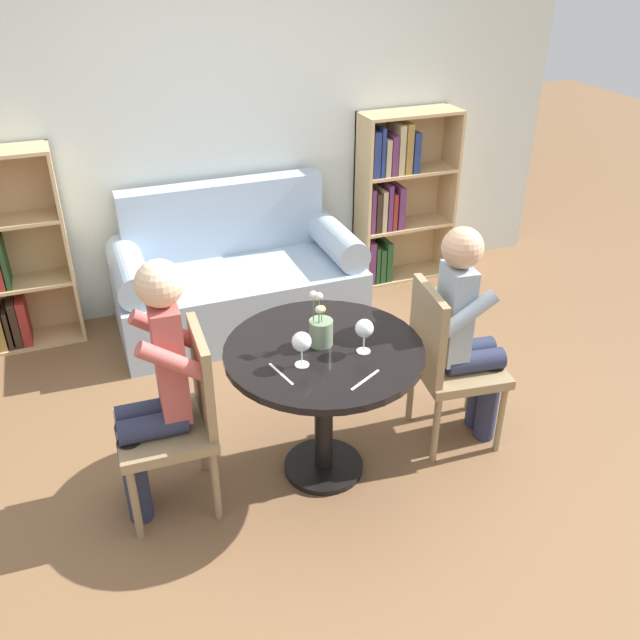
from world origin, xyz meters
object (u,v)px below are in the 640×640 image
Objects in this scene: wine_glass_right at (364,329)px; chair_right at (447,359)px; wine_glass_left at (302,343)px; couch at (237,281)px; bookshelf_right at (394,196)px; chair_left at (180,415)px; person_right at (467,333)px; flower_vase at (320,329)px; person_left at (155,388)px.

chair_right is at bearing 11.80° from wine_glass_right.
chair_right is 5.49× the size of wine_glass_left.
bookshelf_right is (1.30, 0.26, 0.35)m from couch.
chair_left is at bearing 164.84° from wine_glass_left.
bookshelf_right is 1.42× the size of chair_left.
person_right reaches higher than wine_glass_right.
chair_right is 5.49× the size of wine_glass_right.
flower_vase is at bearing 91.13° from chair_left.
wine_glass_right is at bearing 82.54° from chair_left.
chair_left is at bearing 88.51° from person_left.
person_right is at bearing -2.94° from flower_vase.
flower_vase reaches higher than chair_right.
wine_glass_left is (-0.14, -1.71, 0.53)m from couch.
wine_glass_right is at bearing 0.59° from wine_glass_left.
wine_glass_left is 0.30m from wine_glass_right.
couch is 1.33× the size of person_right.
person_left reaches higher than couch.
person_left is at bearing 95.18° from person_right.
person_left reaches higher than chair_left.
couch is 1.79m from wine_glass_right.
person_right is (0.09, -0.02, 0.15)m from chair_right.
chair_right is at bearing 90.67° from person_left.
bookshelf_right is 1.06× the size of person_right.
flower_vase is (0.67, -0.01, 0.31)m from chair_left.
couch reaches higher than chair_right.
couch is at bearing 156.09° from person_left.
chair_right reaches higher than wine_glass_left.
chair_left is 0.91m from wine_glass_right.
couch is 1.79× the size of chair_left.
person_left reaches higher than flower_vase.
couch reaches higher than wine_glass_right.
wine_glass_right is (-0.61, -0.09, 0.20)m from person_right.
chair_right is 0.75m from flower_vase.
bookshelf_right reaches higher than chair_left.
bookshelf_right is at bearing 53.86° from wine_glass_left.
wine_glass_right is (-0.52, -0.11, 0.34)m from chair_right.
couch is at bearing 32.69° from person_right.
wine_glass_right is at bearing -120.13° from bookshelf_right.
person_right is at bearing -94.78° from chair_right.
chair_left reaches higher than wine_glass_left.
person_right is (1.44, -0.05, 0.15)m from chair_left.
flower_vase is (-0.77, 0.04, 0.16)m from person_right.
person_right is at bearing -105.83° from bookshelf_right.
couch is 1.82m from person_right.
couch is 1.77m from person_left.
wine_glass_left is at bearing -136.08° from flower_vase.
chair_left is 0.75× the size of person_right.
person_right is (-0.53, -1.88, -0.02)m from bookshelf_right.
person_right is 7.36× the size of wine_glass_left.
bookshelf_right is 4.60× the size of flower_vase.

